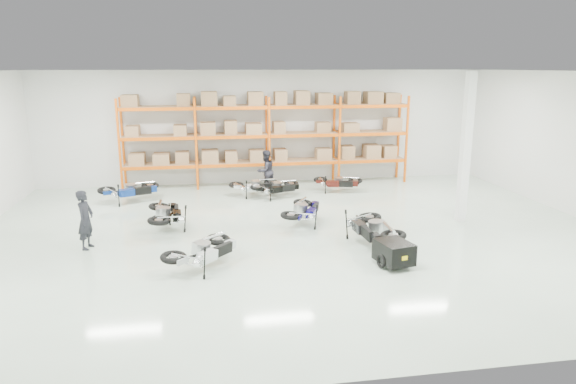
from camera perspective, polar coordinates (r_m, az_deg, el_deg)
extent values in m
plane|color=silver|center=(14.57, 1.00, -4.75)|extent=(18.00, 18.00, 0.00)
plane|color=white|center=(13.81, 1.08, 13.24)|extent=(18.00, 18.00, 0.00)
plane|color=silver|center=(20.87, -2.45, 7.22)|extent=(18.00, 0.00, 18.00)
plane|color=silver|center=(7.43, 10.82, -5.17)|extent=(18.00, 0.00, 18.00)
cube|color=#E2580B|center=(20.04, -18.23, 4.83)|extent=(0.08, 0.08, 3.50)
cube|color=#E2580B|center=(20.92, -17.87, 5.21)|extent=(0.08, 0.08, 3.50)
cube|color=#E2580B|center=(19.80, -10.18, 5.20)|extent=(0.08, 0.08, 3.50)
cube|color=#E2580B|center=(20.69, -10.16, 5.57)|extent=(0.08, 0.08, 3.50)
cube|color=#E2580B|center=(19.95, -2.08, 5.47)|extent=(0.08, 0.08, 3.50)
cube|color=#E2580B|center=(20.84, -2.40, 5.83)|extent=(0.08, 0.08, 3.50)
cube|color=#E2580B|center=(20.49, 5.74, 5.63)|extent=(0.08, 0.08, 3.50)
cube|color=#E2580B|center=(21.35, 5.12, 5.98)|extent=(0.08, 0.08, 3.50)
cube|color=#E2580B|center=(21.39, 13.04, 5.69)|extent=(0.08, 0.08, 3.50)
cube|color=#E2580B|center=(22.21, 12.17, 6.03)|extent=(0.08, 0.08, 3.50)
cube|color=#E2580B|center=(20.01, -14.09, 2.62)|extent=(2.70, 0.08, 0.12)
cube|color=#E2580B|center=(20.89, -13.90, 3.09)|extent=(2.70, 0.08, 0.12)
cube|color=#936F4C|center=(20.44, -14.01, 3.05)|extent=(2.68, 0.88, 0.02)
cube|color=#936F4C|center=(20.40, -14.04, 3.69)|extent=(2.40, 0.70, 0.44)
cube|color=#E2580B|center=(19.97, -6.06, 2.94)|extent=(2.70, 0.08, 0.12)
cube|color=#E2580B|center=(20.85, -6.21, 3.40)|extent=(2.70, 0.08, 0.12)
cube|color=#936F4C|center=(20.40, -6.14, 3.37)|extent=(2.68, 0.88, 0.02)
cube|color=#936F4C|center=(20.36, -6.15, 4.00)|extent=(2.40, 0.70, 0.44)
cube|color=#E2580B|center=(20.31, 1.86, 3.19)|extent=(2.70, 0.08, 0.12)
cube|color=#E2580B|center=(21.18, 1.39, 3.64)|extent=(2.70, 0.08, 0.12)
cube|color=#936F4C|center=(20.74, 1.62, 3.61)|extent=(2.68, 0.88, 0.02)
cube|color=#936F4C|center=(20.70, 1.63, 4.24)|extent=(2.40, 0.70, 0.44)
cube|color=#E2580B|center=(21.03, 9.38, 3.38)|extent=(2.70, 0.08, 0.12)
cube|color=#E2580B|center=(21.87, 8.63, 3.81)|extent=(2.70, 0.08, 0.12)
cube|color=#936F4C|center=(21.44, 9.01, 3.78)|extent=(2.68, 0.88, 0.02)
cube|color=#936F4C|center=(21.40, 9.03, 4.39)|extent=(2.40, 0.70, 0.44)
cube|color=#E2580B|center=(19.84, -14.28, 5.74)|extent=(2.70, 0.08, 0.12)
cube|color=#E2580B|center=(20.72, -14.08, 6.08)|extent=(2.70, 0.08, 0.12)
cube|color=#936F4C|center=(20.27, -14.19, 6.11)|extent=(2.68, 0.88, 0.02)
cube|color=#936F4C|center=(20.24, -14.23, 6.75)|extent=(2.40, 0.70, 0.44)
cube|color=#E2580B|center=(19.79, -6.14, 6.07)|extent=(2.70, 0.08, 0.12)
cube|color=#E2580B|center=(20.68, -6.28, 6.39)|extent=(2.70, 0.08, 0.12)
cube|color=#936F4C|center=(20.23, -6.22, 6.43)|extent=(2.68, 0.88, 0.02)
cube|color=#936F4C|center=(20.20, -6.23, 7.08)|extent=(2.40, 0.70, 0.44)
cube|color=#E2580B|center=(20.14, 1.89, 6.27)|extent=(2.70, 0.08, 0.12)
cube|color=#E2580B|center=(21.02, 1.41, 6.59)|extent=(2.70, 0.08, 0.12)
cube|color=#936F4C|center=(20.57, 1.64, 6.63)|extent=(2.68, 0.88, 0.02)
cube|color=#936F4C|center=(20.54, 1.65, 7.26)|extent=(2.40, 0.70, 0.44)
cube|color=#E2580B|center=(20.86, 9.50, 6.35)|extent=(2.70, 0.08, 0.12)
cube|color=#E2580B|center=(21.71, 8.74, 6.67)|extent=(2.70, 0.08, 0.12)
cube|color=#936F4C|center=(21.28, 9.12, 6.70)|extent=(2.68, 0.88, 0.02)
cube|color=#936F4C|center=(21.25, 9.14, 7.32)|extent=(2.40, 0.70, 0.44)
cube|color=#E2580B|center=(19.72, -14.47, 8.90)|extent=(2.70, 0.08, 0.12)
cube|color=#E2580B|center=(20.61, -14.26, 9.11)|extent=(2.70, 0.08, 0.12)
cube|color=#936F4C|center=(20.16, -14.37, 9.21)|extent=(2.68, 0.88, 0.02)
cube|color=#936F4C|center=(20.15, -14.41, 9.86)|extent=(2.40, 0.70, 0.44)
cube|color=#E2580B|center=(19.68, -6.22, 9.24)|extent=(2.70, 0.08, 0.12)
cube|color=#E2580B|center=(20.57, -6.37, 9.43)|extent=(2.70, 0.08, 0.12)
cube|color=#936F4C|center=(20.12, -6.30, 9.54)|extent=(2.68, 0.88, 0.02)
cube|color=#936F4C|center=(20.10, -6.32, 10.19)|extent=(2.40, 0.70, 0.44)
cube|color=#E2580B|center=(20.03, 1.91, 9.39)|extent=(2.70, 0.08, 0.12)
cube|color=#E2580B|center=(20.91, 1.42, 9.58)|extent=(2.70, 0.08, 0.12)
cube|color=#936F4C|center=(20.46, 1.66, 9.69)|extent=(2.68, 0.88, 0.02)
cube|color=#936F4C|center=(20.45, 1.67, 10.33)|extent=(2.40, 0.70, 0.44)
cube|color=#E2580B|center=(20.75, 9.62, 9.36)|extent=(2.70, 0.08, 0.12)
cube|color=#E2580B|center=(21.61, 8.84, 9.56)|extent=(2.70, 0.08, 0.12)
cube|color=#936F4C|center=(21.17, 9.23, 9.65)|extent=(2.68, 0.88, 0.02)
cube|color=#936F4C|center=(21.16, 9.25, 10.27)|extent=(2.40, 0.70, 0.44)
cube|color=white|center=(16.23, 19.14, 4.58)|extent=(0.25, 0.25, 4.50)
cube|color=black|center=(12.46, 11.69, -6.54)|extent=(0.86, 1.00, 0.50)
cube|color=yellow|center=(12.08, 12.43, -7.24)|extent=(0.15, 0.05, 0.10)
torus|color=black|center=(12.41, 10.13, -7.46)|extent=(0.07, 0.35, 0.35)
torus|color=black|center=(12.65, 13.13, -7.19)|extent=(0.07, 0.35, 0.35)
cylinder|color=black|center=(12.97, 10.76, -5.46)|extent=(0.22, 0.81, 0.04)
imported|color=black|center=(14.27, -21.58, -2.88)|extent=(0.50, 0.64, 1.56)
imported|color=#22212A|center=(19.35, -2.49, 2.33)|extent=(0.97, 0.93, 1.59)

